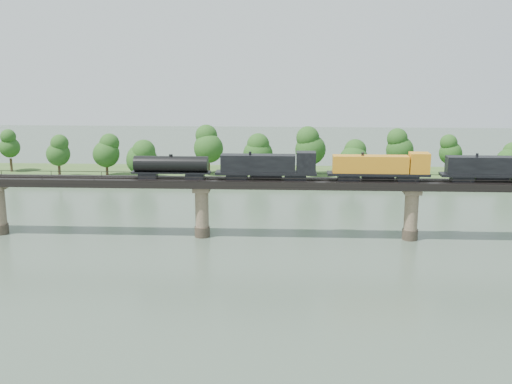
{
  "coord_description": "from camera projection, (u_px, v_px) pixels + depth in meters",
  "views": [
    {
      "loc": [
        16.21,
        -89.01,
        36.61
      ],
      "look_at": [
        10.46,
        30.0,
        9.0
      ],
      "focal_mm": 45.0,
      "sensor_mm": 36.0,
      "label": 1
    }
  ],
  "objects": [
    {
      "name": "ground",
      "position": [
        176.0,
        295.0,
        95.64
      ],
      "size": [
        400.0,
        400.0,
        0.0
      ],
      "primitive_type": "plane",
      "color": "#38473A",
      "rests_on": "ground"
    },
    {
      "name": "far_bank",
      "position": [
        228.0,
        176.0,
        178.17
      ],
      "size": [
        300.0,
        24.0,
        1.6
      ],
      "primitive_type": "cube",
      "color": "#314F1F",
      "rests_on": "ground"
    },
    {
      "name": "bridge",
      "position": [
        202.0,
        209.0,
        123.6
      ],
      "size": [
        236.0,
        30.0,
        11.5
      ],
      "color": "#473A2D",
      "rests_on": "ground"
    },
    {
      "name": "bridge_superstructure",
      "position": [
        201.0,
        177.0,
        122.17
      ],
      "size": [
        220.0,
        4.9,
        0.75
      ],
      "color": "black",
      "rests_on": "bridge"
    },
    {
      "name": "far_treeline",
      "position": [
        196.0,
        150.0,
        172.39
      ],
      "size": [
        289.06,
        17.54,
        13.6
      ],
      "color": "#382619",
      "rests_on": "far_bank"
    },
    {
      "name": "freight_train",
      "position": [
        342.0,
        167.0,
        120.41
      ],
      "size": [
        77.33,
        3.01,
        5.32
      ],
      "color": "black",
      "rests_on": "bridge"
    }
  ]
}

